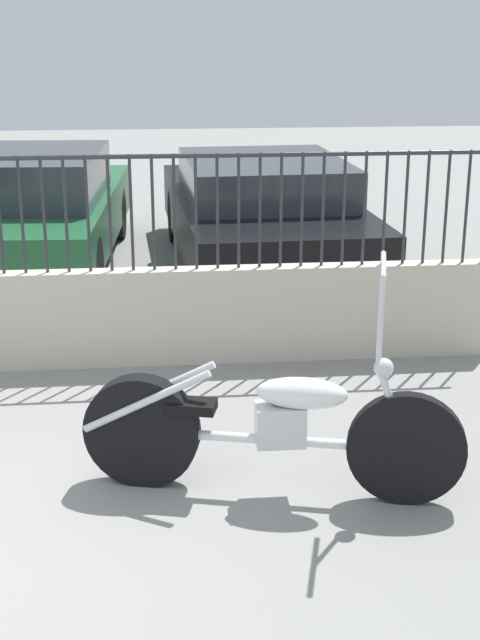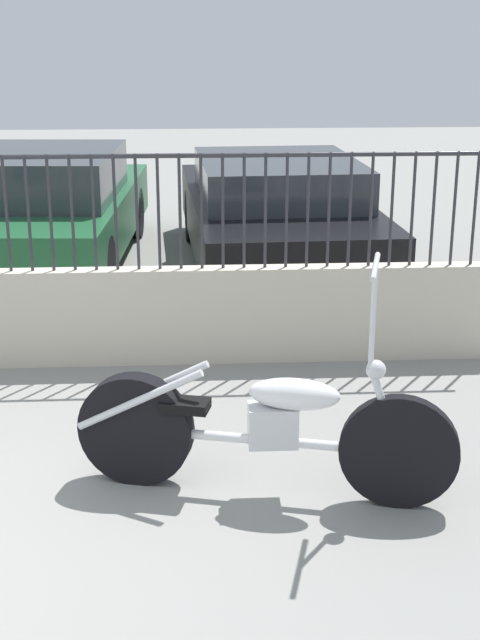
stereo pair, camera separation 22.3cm
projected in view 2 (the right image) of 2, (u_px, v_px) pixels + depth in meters
The scene contains 3 objects.
motorcycle_white at pixel (244, 427), 5.10m from camera, with size 2.16×0.76×1.42m.
car_green at pixel (42, 208), 9.93m from camera, with size 2.14×4.52×1.31m.
car_black at pixel (275, 212), 9.80m from camera, with size 2.05×4.63×1.25m.
Camera 2 is at (1.64, -3.96, 2.59)m, focal length 50.00 mm.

